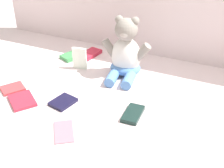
# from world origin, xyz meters

# --- Properties ---
(ground_plane) EXTENTS (3.20, 3.20, 0.00)m
(ground_plane) POSITION_xyz_m (0.00, 0.00, 0.00)
(ground_plane) COLOR silver
(teddy_bear) EXTENTS (0.24, 0.23, 0.29)m
(teddy_bear) POSITION_xyz_m (-0.07, 0.16, 0.11)
(teddy_bear) COLOR white
(teddy_bear) RESTS_ON ground_plane
(book_case_0) EXTENTS (0.12, 0.13, 0.01)m
(book_case_0) POSITION_xyz_m (-0.48, -0.18, 0.01)
(book_case_0) COLOR #D93C40
(book_case_0) RESTS_ON ground_plane
(book_case_2) EXTENTS (0.07, 0.03, 0.12)m
(book_case_2) POSITION_xyz_m (-0.30, 0.12, 0.06)
(book_case_2) COLOR white
(book_case_2) RESTS_ON ground_plane
(book_case_3) EXTENTS (0.11, 0.12, 0.02)m
(book_case_3) POSITION_xyz_m (-0.40, 0.20, 0.01)
(book_case_3) COLOR #3B8E4B
(book_case_3) RESTS_ON ground_plane
(book_case_4) EXTENTS (0.07, 0.12, 0.02)m
(book_case_4) POSITION_xyz_m (0.09, -0.14, 0.01)
(book_case_4) COLOR #162C28
(book_case_4) RESTS_ON ground_plane
(book_case_5) EXTENTS (0.16, 0.15, 0.01)m
(book_case_5) POSITION_xyz_m (-0.38, -0.24, 0.01)
(book_case_5) COLOR #BF273A
(book_case_5) RESTS_ON ground_plane
(book_case_6) EXTENTS (0.13, 0.15, 0.01)m
(book_case_6) POSITION_xyz_m (-0.11, -0.34, 0.00)
(book_case_6) COLOR #A36F7F
(book_case_6) RESTS_ON ground_plane
(book_case_7) EXTENTS (0.09, 0.14, 0.02)m
(book_case_7) POSITION_xyz_m (-0.32, 0.27, 0.01)
(book_case_7) COLOR red
(book_case_7) RESTS_ON ground_plane
(book_case_8) EXTENTS (0.10, 0.12, 0.01)m
(book_case_8) POSITION_xyz_m (-0.21, -0.18, 0.01)
(book_case_8) COLOR black
(book_case_8) RESTS_ON ground_plane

